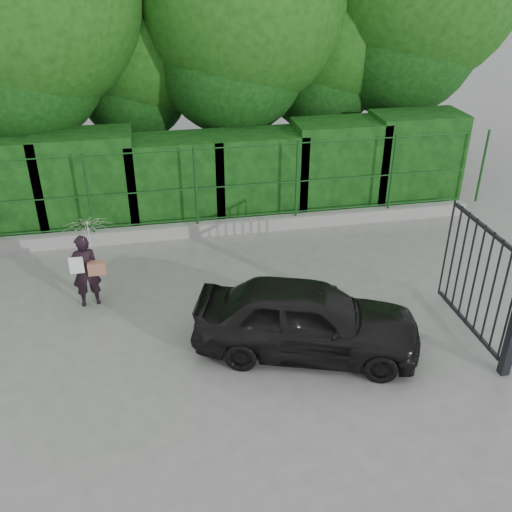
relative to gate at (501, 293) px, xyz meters
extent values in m
plane|color=gray|center=(-4.60, 0.72, -1.19)|extent=(80.00, 80.00, 0.00)
cube|color=#9E9E99|center=(-4.60, 5.22, -1.04)|extent=(14.00, 0.25, 0.30)
cylinder|color=#144617|center=(-6.50, 5.22, 0.01)|extent=(0.06, 0.06, 1.80)
cylinder|color=#144617|center=(-4.20, 5.22, 0.01)|extent=(0.06, 0.06, 1.80)
cylinder|color=#144617|center=(-1.90, 5.22, 0.01)|extent=(0.06, 0.06, 1.80)
cylinder|color=#144617|center=(0.40, 5.22, 0.01)|extent=(0.06, 0.06, 1.80)
cylinder|color=#144617|center=(2.70, 5.22, 0.01)|extent=(0.06, 0.06, 1.80)
cylinder|color=#144617|center=(-4.60, 5.22, -0.79)|extent=(13.60, 0.03, 0.03)
cylinder|color=#144617|center=(-4.60, 5.22, -0.04)|extent=(13.60, 0.03, 0.03)
cylinder|color=#144617|center=(-4.60, 5.22, 0.86)|extent=(13.60, 0.03, 0.03)
cube|color=black|center=(-6.60, 6.22, -0.06)|extent=(2.20, 1.20, 2.25)
cube|color=black|center=(-4.60, 6.22, -0.17)|extent=(2.20, 1.20, 2.03)
cube|color=black|center=(-2.60, 6.22, -0.17)|extent=(2.20, 1.20, 2.03)
cube|color=black|center=(-0.60, 6.22, -0.09)|extent=(2.20, 1.20, 2.20)
cube|color=black|center=(1.40, 6.22, -0.04)|extent=(2.20, 1.20, 2.30)
cylinder|color=black|center=(-7.60, 7.92, 1.06)|extent=(0.36, 0.36, 4.50)
cylinder|color=black|center=(-5.10, 9.22, 0.44)|extent=(0.36, 0.36, 3.25)
sphere|color=#14470F|center=(-5.10, 9.22, 2.39)|extent=(3.90, 3.90, 3.90)
cylinder|color=black|center=(-2.60, 8.22, 0.94)|extent=(0.36, 0.36, 4.25)
sphere|color=#14470F|center=(-2.60, 8.22, 3.49)|extent=(5.10, 5.10, 5.10)
cylinder|color=black|center=(-0.10, 8.92, 0.56)|extent=(0.36, 0.36, 3.50)
sphere|color=#14470F|center=(-0.10, 8.92, 2.66)|extent=(4.20, 4.20, 4.20)
cylinder|color=black|center=(1.90, 8.52, 1.19)|extent=(0.36, 0.36, 4.75)
cube|color=black|center=(0.00, 0.67, -1.04)|extent=(0.05, 2.00, 0.06)
cube|color=black|center=(0.00, 0.67, 0.76)|extent=(0.05, 2.00, 0.06)
cylinder|color=black|center=(0.00, -0.28, -0.14)|extent=(0.04, 0.04, 1.90)
cylinder|color=black|center=(0.00, -0.03, -0.14)|extent=(0.04, 0.04, 1.90)
cylinder|color=black|center=(0.00, 0.22, -0.14)|extent=(0.04, 0.04, 1.90)
cylinder|color=black|center=(0.00, 0.47, -0.14)|extent=(0.04, 0.04, 1.90)
cylinder|color=black|center=(0.00, 0.72, -0.14)|extent=(0.04, 0.04, 1.90)
cylinder|color=black|center=(0.00, 0.97, -0.14)|extent=(0.04, 0.04, 1.90)
cylinder|color=black|center=(0.00, 1.22, -0.14)|extent=(0.04, 0.04, 1.90)
cylinder|color=black|center=(0.00, 1.47, -0.14)|extent=(0.04, 0.04, 1.90)
cylinder|color=black|center=(0.00, 1.72, -0.14)|extent=(0.04, 0.04, 1.90)
imported|color=black|center=(-6.46, 2.75, -0.48)|extent=(0.57, 0.42, 1.42)
imported|color=silver|center=(-6.31, 2.80, 0.08)|extent=(0.91, 0.93, 0.83)
cube|color=#9B6248|center=(-6.24, 2.67, -0.39)|extent=(0.32, 0.15, 0.24)
cube|color=white|center=(-6.58, 2.63, -0.28)|extent=(0.25, 0.02, 0.32)
imported|color=black|center=(-2.88, 0.68, -0.57)|extent=(3.89, 2.52, 1.23)
camera|label=1|loc=(-5.10, -6.56, 4.71)|focal=40.00mm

